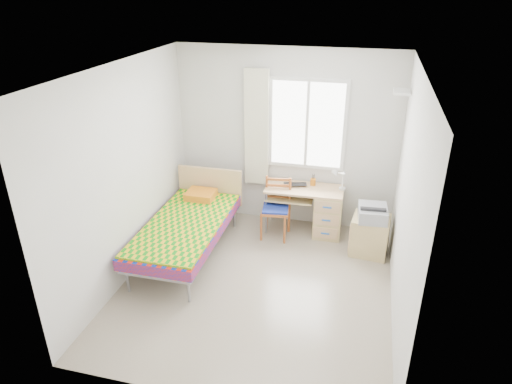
% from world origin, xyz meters
% --- Properties ---
extents(floor, '(3.50, 3.50, 0.00)m').
position_xyz_m(floor, '(0.00, 0.00, 0.00)').
color(floor, '#BCAD93').
rests_on(floor, ground).
extents(ceiling, '(3.50, 3.50, 0.00)m').
position_xyz_m(ceiling, '(0.00, 0.00, 2.60)').
color(ceiling, white).
rests_on(ceiling, wall_back).
extents(wall_back, '(3.20, 0.00, 3.20)m').
position_xyz_m(wall_back, '(0.00, 1.75, 1.30)').
color(wall_back, silver).
rests_on(wall_back, ground).
extents(wall_left, '(0.00, 3.50, 3.50)m').
position_xyz_m(wall_left, '(-1.60, 0.00, 1.30)').
color(wall_left, silver).
rests_on(wall_left, ground).
extents(wall_right, '(0.00, 3.50, 3.50)m').
position_xyz_m(wall_right, '(1.60, 0.00, 1.30)').
color(wall_right, silver).
rests_on(wall_right, ground).
extents(window, '(1.10, 0.04, 1.30)m').
position_xyz_m(window, '(0.30, 1.73, 1.55)').
color(window, white).
rests_on(window, wall_back).
extents(curtain, '(0.35, 0.05, 1.70)m').
position_xyz_m(curtain, '(-0.42, 1.68, 1.45)').
color(curtain, beige).
rests_on(curtain, wall_back).
extents(floating_shelf, '(0.20, 0.32, 0.03)m').
position_xyz_m(floating_shelf, '(1.49, 1.40, 2.15)').
color(floating_shelf, white).
rests_on(floating_shelf, wall_right).
extents(bed, '(0.97, 2.05, 0.89)m').
position_xyz_m(bed, '(-1.06, 0.48, 0.43)').
color(bed, gray).
rests_on(bed, floor).
extents(desk, '(1.12, 0.54, 0.69)m').
position_xyz_m(desk, '(0.63, 1.46, 0.38)').
color(desk, '#DCAE73').
rests_on(desk, floor).
extents(chair, '(0.42, 0.42, 0.87)m').
position_xyz_m(chair, '(-0.01, 1.25, 0.49)').
color(chair, '#92411C').
rests_on(chair, floor).
extents(cabinet, '(0.53, 0.48, 0.53)m').
position_xyz_m(cabinet, '(1.30, 1.08, 0.27)').
color(cabinet, tan).
rests_on(cabinet, floor).
extents(printer, '(0.40, 0.45, 0.18)m').
position_xyz_m(printer, '(1.31, 1.06, 0.62)').
color(printer, '#9EA1A5').
rests_on(printer, cabinet).
extents(laptop, '(0.37, 0.29, 0.03)m').
position_xyz_m(laptop, '(0.21, 1.47, 0.70)').
color(laptop, black).
rests_on(laptop, desk).
extents(pen_cup, '(0.10, 0.10, 0.10)m').
position_xyz_m(pen_cup, '(0.44, 1.60, 0.74)').
color(pen_cup, orange).
rests_on(pen_cup, desk).
extents(task_lamp, '(0.21, 0.31, 0.36)m').
position_xyz_m(task_lamp, '(0.81, 1.44, 0.92)').
color(task_lamp, white).
rests_on(task_lamp, desk).
extents(book, '(0.16, 0.22, 0.02)m').
position_xyz_m(book, '(0.13, 1.49, 0.59)').
color(book, gray).
rests_on(book, desk).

